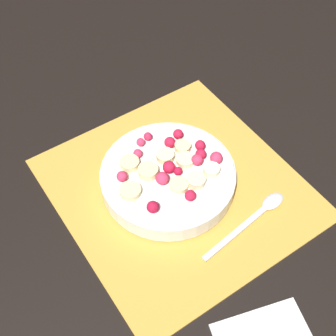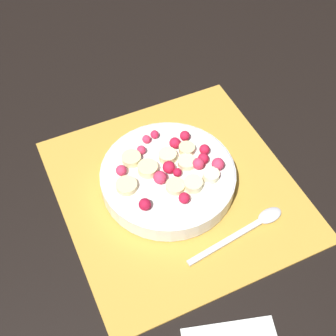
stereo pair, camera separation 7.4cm
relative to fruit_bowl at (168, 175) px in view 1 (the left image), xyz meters
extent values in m
plane|color=black|center=(0.01, 0.01, -0.03)|extent=(3.00, 3.00, 0.00)
cube|color=gold|center=(0.01, 0.01, -0.02)|extent=(0.39, 0.37, 0.01)
cylinder|color=white|center=(0.00, 0.00, -0.01)|extent=(0.22, 0.22, 0.03)
torus|color=white|center=(0.00, 0.00, 0.01)|extent=(0.22, 0.22, 0.01)
cylinder|color=white|center=(0.00, 0.00, 0.01)|extent=(0.20, 0.20, 0.00)
cylinder|color=beige|center=(-0.02, 0.01, 0.02)|extent=(0.04, 0.04, 0.01)
cylinder|color=beige|center=(0.04, 0.00, 0.02)|extent=(0.03, 0.03, 0.01)
cylinder|color=beige|center=(-0.04, -0.05, 0.02)|extent=(0.03, 0.03, 0.01)
cylinder|color=beige|center=(0.00, 0.03, 0.02)|extent=(0.03, 0.03, 0.01)
cylinder|color=beige|center=(-0.02, 0.04, 0.02)|extent=(0.03, 0.03, 0.01)
cylinder|color=#F4EAB7|center=(0.04, 0.06, 0.02)|extent=(0.04, 0.04, 0.01)
cylinder|color=beige|center=(-0.01, -0.03, 0.02)|extent=(0.05, 0.05, 0.01)
cylinder|color=beige|center=(0.00, -0.07, 0.02)|extent=(0.04, 0.04, 0.01)
cylinder|color=beige|center=(0.04, 0.02, 0.02)|extent=(0.03, 0.03, 0.01)
sphere|color=#DB3356|center=(-0.07, -0.01, 0.02)|extent=(0.01, 0.01, 0.01)
sphere|color=red|center=(-0.05, 0.05, 0.02)|extent=(0.02, 0.02, 0.02)
sphere|color=red|center=(0.00, 0.00, 0.02)|extent=(0.02, 0.02, 0.02)
sphere|color=red|center=(0.06, 0.00, 0.02)|extent=(0.02, 0.02, 0.02)
sphere|color=#DB3356|center=(-0.03, -0.07, 0.02)|extent=(0.02, 0.02, 0.02)
sphere|color=#B21433|center=(0.05, -0.06, 0.02)|extent=(0.02, 0.02, 0.02)
sphere|color=#DB3356|center=(0.01, -0.02, 0.02)|extent=(0.02, 0.02, 0.02)
sphere|color=#DB3356|center=(0.03, 0.07, 0.02)|extent=(0.02, 0.02, 0.02)
sphere|color=#DB3356|center=(-0.05, -0.02, 0.02)|extent=(0.01, 0.01, 0.01)
sphere|color=#D12347|center=(-0.07, 0.01, 0.02)|extent=(0.01, 0.01, 0.01)
sphere|color=#DB3356|center=(0.02, 0.05, 0.02)|extent=(0.02, 0.02, 0.02)
sphere|color=red|center=(-0.04, 0.03, 0.02)|extent=(0.02, 0.02, 0.02)
sphere|color=#B21433|center=(0.02, 0.01, 0.02)|extent=(0.01, 0.01, 0.01)
sphere|color=red|center=(0.01, 0.06, 0.02)|extent=(0.02, 0.02, 0.02)
sphere|color=red|center=(-0.01, 0.07, 0.02)|extent=(0.02, 0.02, 0.02)
cube|color=silver|center=(0.14, 0.03, -0.02)|extent=(0.03, 0.13, 0.00)
ellipsoid|color=silver|center=(0.13, 0.12, -0.02)|extent=(0.03, 0.05, 0.01)
camera|label=1|loc=(0.38, -0.26, 0.60)|focal=50.00mm
camera|label=2|loc=(0.41, -0.19, 0.60)|focal=50.00mm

